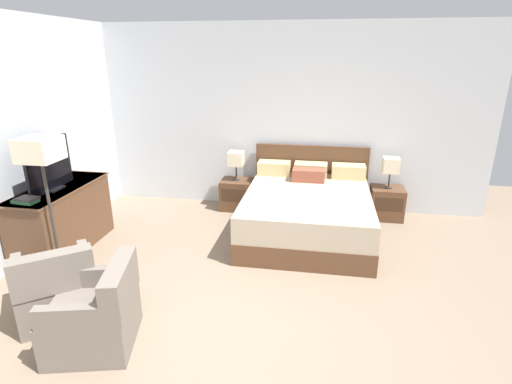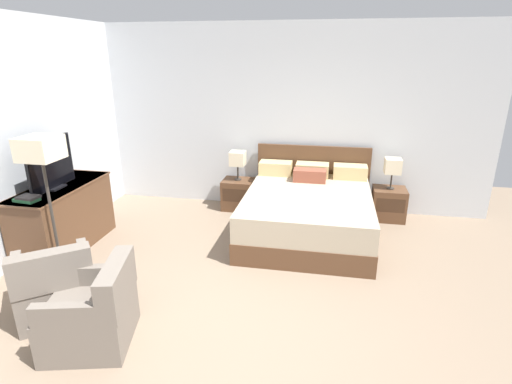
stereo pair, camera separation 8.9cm
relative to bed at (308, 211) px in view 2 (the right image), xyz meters
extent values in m
plane|color=#84705B|center=(-0.64, -2.39, -0.33)|extent=(10.24, 10.24, 0.00)
cube|color=silver|center=(-0.64, 1.05, 1.10)|extent=(6.60, 0.06, 2.85)
cube|color=silver|center=(-3.37, -0.98, 1.10)|extent=(0.06, 5.21, 2.85)
cube|color=brown|center=(0.00, -0.08, -0.19)|extent=(1.69, 2.02, 0.28)
cube|color=tan|center=(0.00, -0.08, 0.11)|extent=(1.67, 2.00, 0.33)
cube|color=brown|center=(0.00, 0.96, 0.19)|extent=(1.75, 0.05, 1.04)
cube|color=#D6BC7F|center=(-0.57, 0.76, 0.38)|extent=(0.49, 0.28, 0.20)
cube|color=#D6BC7F|center=(0.00, 0.76, 0.38)|extent=(0.49, 0.28, 0.20)
cube|color=#D6BC7F|center=(0.57, 0.76, 0.38)|extent=(0.49, 0.28, 0.20)
cube|color=brown|center=(-0.02, 0.49, 0.37)|extent=(0.47, 0.22, 0.18)
cube|color=brown|center=(-1.17, 0.76, -0.09)|extent=(0.48, 0.42, 0.48)
cube|color=#3C2718|center=(-1.17, 0.55, -0.04)|extent=(0.41, 0.01, 0.21)
cube|color=brown|center=(1.17, 0.76, -0.09)|extent=(0.48, 0.42, 0.48)
cube|color=#3C2718|center=(1.17, 0.55, -0.04)|extent=(0.41, 0.01, 0.21)
cylinder|color=#332D28|center=(-1.17, 0.76, 0.16)|extent=(0.11, 0.11, 0.02)
cylinder|color=#332D28|center=(-1.17, 0.76, 0.28)|extent=(0.02, 0.02, 0.23)
cube|color=beige|center=(-1.17, 0.76, 0.51)|extent=(0.23, 0.23, 0.22)
cylinder|color=#332D28|center=(1.17, 0.76, 0.16)|extent=(0.11, 0.11, 0.02)
cylinder|color=#332D28|center=(1.17, 0.76, 0.28)|extent=(0.02, 0.02, 0.23)
cube|color=beige|center=(1.17, 0.76, 0.51)|extent=(0.23, 0.23, 0.22)
cube|color=brown|center=(-3.03, -1.01, 0.09)|extent=(0.56, 1.39, 0.84)
cube|color=brown|center=(-3.03, -1.01, 0.50)|extent=(0.57, 1.43, 0.02)
cube|color=black|center=(-3.03, -1.09, 0.52)|extent=(0.18, 0.24, 0.02)
cube|color=black|center=(-3.03, -1.09, 0.82)|extent=(0.04, 0.77, 0.61)
cube|color=black|center=(-3.01, -1.09, 0.82)|extent=(0.01, 0.75, 0.59)
cube|color=#2D7042|center=(-3.04, -1.55, 0.53)|extent=(0.27, 0.18, 0.04)
cube|color=#383333|center=(-3.02, -1.55, 0.56)|extent=(0.24, 0.18, 0.03)
cube|color=#70665B|center=(-2.29, -2.24, -0.13)|extent=(0.96, 0.96, 0.40)
cube|color=#70665B|center=(-2.12, -2.45, 0.25)|extent=(0.63, 0.55, 0.36)
cube|color=#70665B|center=(-2.52, -2.42, 0.16)|extent=(0.46, 0.55, 0.18)
cube|color=#70665B|center=(-2.06, -2.05, 0.16)|extent=(0.46, 0.55, 0.18)
cube|color=#70665B|center=(-1.71, -2.59, -0.13)|extent=(0.82, 0.82, 0.40)
cube|color=#70665B|center=(-1.44, -2.53, 0.25)|extent=(0.32, 0.70, 0.36)
cube|color=#70665B|center=(-1.63, -2.88, 0.16)|extent=(0.63, 0.24, 0.18)
cube|color=#70665B|center=(-1.78, -2.31, 0.16)|extent=(0.63, 0.24, 0.18)
cylinder|color=#332D28|center=(-2.65, -1.67, -0.32)|extent=(0.28, 0.28, 0.02)
cylinder|color=#332D28|center=(-2.65, -1.67, 0.36)|extent=(0.03, 0.03, 1.34)
cube|color=beige|center=(-2.65, -1.67, 1.16)|extent=(0.36, 0.36, 0.24)
camera|label=1|loc=(0.16, -5.18, 2.07)|focal=28.00mm
camera|label=2|loc=(0.25, -5.16, 2.07)|focal=28.00mm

